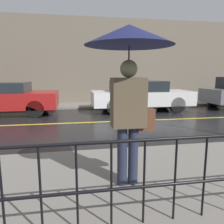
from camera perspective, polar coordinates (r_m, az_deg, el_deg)
ground_plane at (r=7.73m, az=-9.82°, el=-2.84°), size 80.00×80.00×0.00m
sidewalk_near at (r=3.47m, az=-9.27°, el=-17.96°), size 28.00×2.65×0.10m
sidewalk_far at (r=11.73m, az=-9.98°, el=1.65°), size 28.00×1.85×0.10m
lane_marking at (r=7.73m, az=-9.82°, el=-2.81°), size 25.20×0.12×0.01m
building_storefront at (r=12.72m, az=-10.32°, el=12.87°), size 28.00×0.30×4.80m
railing_foreground at (r=2.23m, az=-9.23°, el=-16.23°), size 12.00×0.04×0.93m
pedestrian at (r=2.96m, az=4.52°, el=13.94°), size 1.17×1.17×2.20m
car_red at (r=10.11m, az=-26.30°, el=3.33°), size 4.21×1.89×1.35m
car_white at (r=10.17m, az=7.40°, el=4.36°), size 4.55×1.83×1.39m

